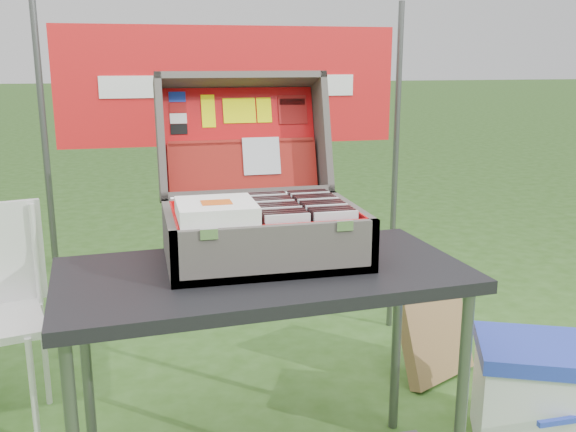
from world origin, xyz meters
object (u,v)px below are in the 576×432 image
object	(u,v)px
table	(264,384)
cardboard_box	(435,334)
cooler	(540,396)
suitcase	(259,170)

from	to	relation	value
table	cardboard_box	size ratio (longest dim) A/B	3.05
table	cardboard_box	xyz separation A→B (m)	(0.92, 0.61, -0.19)
cooler	suitcase	bearing A→B (deg)	-164.50
cooler	cardboard_box	xyz separation A→B (m)	(-0.13, 0.60, -0.00)
table	cardboard_box	bearing A→B (deg)	29.99
table	cooler	world-z (taller)	table
cardboard_box	cooler	bearing A→B (deg)	-104.19
table	cooler	bearing A→B (deg)	-3.32
table	suitcase	bearing A→B (deg)	78.37
suitcase	cardboard_box	distance (m)	1.33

